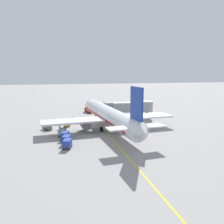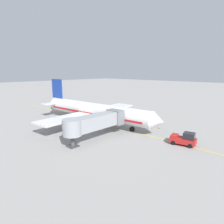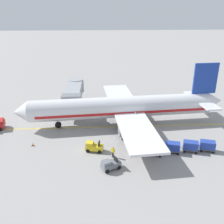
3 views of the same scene
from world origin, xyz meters
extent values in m
plane|color=gray|center=(0.00, 0.00, 0.00)|extent=(400.00, 400.00, 0.00)
cube|color=gold|center=(0.00, 0.00, 0.00)|extent=(0.24, 80.00, 0.01)
cylinder|color=silver|center=(1.14, 0.73, 3.29)|extent=(6.42, 32.20, 3.70)
cube|color=red|center=(1.14, 0.73, 2.82)|extent=(6.24, 29.65, 0.44)
cone|color=silver|center=(-0.33, 17.86, 3.29)|extent=(3.82, 2.70, 3.63)
cone|color=silver|center=(2.62, -16.61, 3.58)|extent=(3.37, 3.06, 3.14)
cube|color=black|center=(-0.18, 16.07, 3.93)|extent=(2.86, 1.33, 0.60)
cube|color=silver|center=(1.22, -0.27, 2.64)|extent=(30.33, 7.74, 0.36)
cylinder|color=gray|center=(-4.33, 0.06, 1.39)|extent=(2.27, 3.36, 2.00)
cylinder|color=gray|center=(6.63, 1.00, 1.39)|extent=(2.27, 3.36, 2.00)
cube|color=#193899|center=(2.42, -14.22, 7.88)|extent=(0.69, 4.41, 5.50)
cube|color=silver|center=(2.40, -14.02, 3.84)|extent=(10.19, 3.44, 0.24)
cylinder|color=black|center=(0.18, 11.89, 0.55)|extent=(0.54, 1.13, 1.10)
cylinder|color=gray|center=(0.18, 11.89, 2.10)|extent=(0.24, 0.24, 2.00)
cylinder|color=black|center=(-0.99, -1.46, 0.55)|extent=(0.54, 1.13, 1.10)
cylinder|color=gray|center=(-0.99, -1.46, 2.10)|extent=(0.24, 0.24, 2.00)
cylinder|color=black|center=(3.60, -1.07, 0.55)|extent=(0.54, 1.13, 1.10)
cylinder|color=gray|center=(3.60, -1.07, 2.10)|extent=(0.24, 0.24, 2.00)
cube|color=#93999E|center=(8.33, 9.67, 3.49)|extent=(11.80, 2.80, 2.60)
cube|color=slate|center=(3.23, 9.67, 3.49)|extent=(2.00, 3.50, 2.99)
cylinder|color=#93999E|center=(14.22, 9.67, 3.49)|extent=(3.36, 3.36, 2.86)
cylinder|color=#4C4C51|center=(14.22, 9.67, 1.09)|extent=(0.70, 0.70, 2.19)
cube|color=#38383A|center=(14.22, 9.67, 0.08)|extent=(1.80, 1.80, 0.16)
cube|color=#B21E1E|center=(0.38, 21.79, 1.48)|extent=(2.05, 1.45, 0.36)
cylinder|color=black|center=(1.28, 22.09, 0.40)|extent=(0.50, 0.85, 0.80)
cube|color=gold|center=(-8.00, 5.49, 0.63)|extent=(1.67, 2.69, 0.70)
cube|color=gold|center=(-7.87, 6.16, 1.20)|extent=(1.21, 1.23, 0.44)
cube|color=black|center=(-8.14, 4.81, 1.30)|extent=(0.86, 0.32, 0.64)
cylinder|color=black|center=(-7.98, 5.61, 1.28)|extent=(0.13, 0.27, 0.54)
cylinder|color=black|center=(-8.36, 6.45, 0.28)|extent=(0.31, 0.59, 0.56)
cylinder|color=black|center=(-7.30, 6.24, 0.28)|extent=(0.31, 0.59, 0.56)
cylinder|color=black|center=(-8.71, 4.74, 0.28)|extent=(0.31, 0.59, 0.56)
cylinder|color=black|center=(-7.65, 4.52, 0.28)|extent=(0.31, 0.59, 0.56)
cube|color=slate|center=(-12.61, 3.30, 0.63)|extent=(2.18, 2.77, 0.70)
cube|color=slate|center=(-12.91, 3.92, 1.20)|extent=(1.38, 1.39, 0.44)
cube|color=black|center=(-12.31, 2.68, 1.30)|extent=(0.82, 0.51, 0.64)
cylinder|color=black|center=(-12.67, 3.41, 1.28)|extent=(0.19, 0.27, 0.54)
cylinder|color=black|center=(-13.48, 3.85, 0.28)|extent=(0.43, 0.59, 0.56)
cylinder|color=black|center=(-12.51, 4.32, 0.28)|extent=(0.43, 0.59, 0.56)
cylinder|color=black|center=(-12.71, 2.28, 0.28)|extent=(0.43, 0.59, 0.56)
cylinder|color=black|center=(-11.74, 2.75, 0.28)|extent=(0.43, 0.59, 0.56)
cube|color=#4C4C51|center=(-9.45, -3.07, 0.42)|extent=(1.87, 2.48, 0.12)
cube|color=#999EA3|center=(-9.45, -3.07, 1.03)|extent=(1.77, 2.35, 1.10)
cylinder|color=#4C4C51|center=(-9.04, -1.68, 0.41)|extent=(0.26, 0.69, 0.07)
cylinder|color=black|center=(-9.75, -2.13, 0.18)|extent=(0.22, 0.38, 0.36)
cylinder|color=black|center=(-8.69, -2.44, 0.18)|extent=(0.22, 0.38, 0.36)
cylinder|color=black|center=(-10.21, -3.71, 0.18)|extent=(0.22, 0.38, 0.36)
cylinder|color=black|center=(-9.15, -4.02, 0.18)|extent=(0.22, 0.38, 0.36)
cube|color=#4C4C51|center=(-8.98, -5.77, 0.42)|extent=(1.87, 2.48, 0.12)
cube|color=#233D9E|center=(-8.98, -5.77, 1.03)|extent=(1.77, 2.35, 1.10)
cylinder|color=#4C4C51|center=(-8.57, -4.38, 0.41)|extent=(0.26, 0.69, 0.07)
cylinder|color=black|center=(-9.28, -4.82, 0.18)|extent=(0.22, 0.38, 0.36)
cylinder|color=black|center=(-8.22, -5.13, 0.18)|extent=(0.22, 0.38, 0.36)
cylinder|color=black|center=(-9.74, -6.41, 0.18)|extent=(0.22, 0.38, 0.36)
cylinder|color=black|center=(-8.68, -6.72, 0.18)|extent=(0.22, 0.38, 0.36)
cube|color=#4C4C51|center=(-8.84, -8.50, 0.42)|extent=(1.87, 2.48, 0.12)
cube|color=#233D9E|center=(-8.84, -8.50, 1.03)|extent=(1.77, 2.35, 1.10)
cylinder|color=#4C4C51|center=(-8.43, -7.10, 0.41)|extent=(0.26, 0.69, 0.07)
cylinder|color=black|center=(-9.14, -7.55, 0.18)|extent=(0.22, 0.38, 0.36)
cylinder|color=black|center=(-8.08, -7.86, 0.18)|extent=(0.22, 0.38, 0.36)
cylinder|color=black|center=(-9.60, -9.13, 0.18)|extent=(0.22, 0.38, 0.36)
cylinder|color=black|center=(-8.54, -9.44, 0.18)|extent=(0.22, 0.38, 0.36)
cube|color=#4C4C51|center=(-8.86, -11.00, 0.42)|extent=(1.87, 2.48, 0.12)
cube|color=#233D9E|center=(-8.86, -11.00, 1.03)|extent=(1.77, 2.35, 1.10)
cylinder|color=#4C4C51|center=(-8.45, -9.61, 0.41)|extent=(0.26, 0.69, 0.07)
cylinder|color=black|center=(-9.15, -10.05, 0.18)|extent=(0.22, 0.38, 0.36)
cylinder|color=black|center=(-8.09, -10.36, 0.18)|extent=(0.22, 0.38, 0.36)
cylinder|color=black|center=(-9.62, -11.63, 0.18)|extent=(0.22, 0.38, 0.36)
cylinder|color=black|center=(-8.56, -11.94, 0.18)|extent=(0.22, 0.38, 0.36)
cylinder|color=#232328|center=(-9.91, 2.82, 0.42)|extent=(0.15, 0.15, 0.85)
cylinder|color=#232328|center=(-9.79, 2.98, 0.42)|extent=(0.15, 0.15, 0.85)
cube|color=yellow|center=(-9.85, 2.90, 1.15)|extent=(0.42, 0.45, 0.60)
cylinder|color=yellow|center=(-10.01, 2.70, 1.10)|extent=(0.21, 0.23, 0.57)
cylinder|color=yellow|center=(-9.70, 3.10, 1.10)|extent=(0.21, 0.23, 0.57)
sphere|color=tan|center=(-9.85, 2.90, 1.58)|extent=(0.22, 0.22, 0.22)
cube|color=red|center=(-9.85, 2.90, 1.60)|extent=(0.23, 0.26, 0.10)
cube|color=black|center=(-5.94, 14.93, 0.02)|extent=(0.36, 0.36, 0.04)
cone|color=orange|center=(-5.94, 14.93, 0.32)|extent=(0.30, 0.30, 0.55)
cylinder|color=white|center=(-5.94, 14.93, 0.34)|extent=(0.21, 0.21, 0.06)
camera|label=1|loc=(-10.51, -49.49, 13.02)|focal=36.73mm
camera|label=2|loc=(33.00, 37.05, 13.11)|focal=31.47mm
camera|label=3|loc=(-40.45, 4.70, 19.63)|focal=40.83mm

